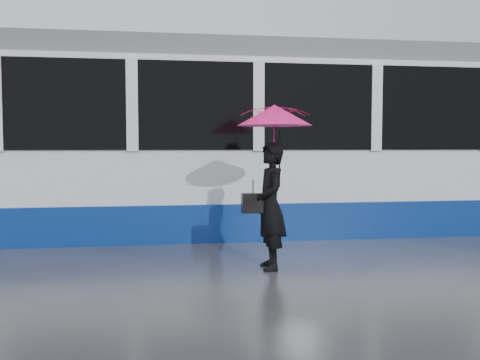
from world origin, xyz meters
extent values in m
plane|color=#2C2C31|center=(0.00, 0.00, 0.00)|extent=(90.00, 90.00, 0.00)
cube|color=#3F3D38|center=(0.00, 1.78, 0.01)|extent=(34.00, 0.07, 0.02)
cube|color=#3F3D38|center=(0.00, 3.22, 0.01)|extent=(34.00, 0.07, 0.02)
cube|color=white|center=(0.28, 2.50, 1.52)|extent=(24.00, 2.40, 2.95)
cube|color=navy|center=(0.28, 2.50, 0.31)|extent=(24.00, 2.56, 0.62)
cube|color=black|center=(0.28, 2.50, 2.20)|extent=(23.00, 2.48, 1.40)
cube|color=#5B5D62|center=(0.28, 2.50, 3.17)|extent=(23.60, 2.20, 0.35)
imported|color=black|center=(1.57, -0.66, 0.80)|extent=(0.40, 0.60, 1.61)
imported|color=#FF1561|center=(1.62, -0.66, 1.70)|extent=(0.90, 0.92, 0.80)
cone|color=#FF1561|center=(1.62, -0.66, 1.95)|extent=(0.97, 0.97, 0.26)
cylinder|color=black|center=(1.62, -0.66, 2.10)|extent=(0.01, 0.01, 0.06)
cylinder|color=black|center=(1.69, -0.64, 1.39)|extent=(0.02, 0.02, 0.70)
cube|color=black|center=(1.35, -0.64, 0.84)|extent=(0.29, 0.13, 0.25)
cylinder|color=black|center=(1.35, -0.64, 1.06)|extent=(0.01, 0.01, 0.18)
camera|label=1|loc=(0.17, -7.24, 1.57)|focal=40.00mm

